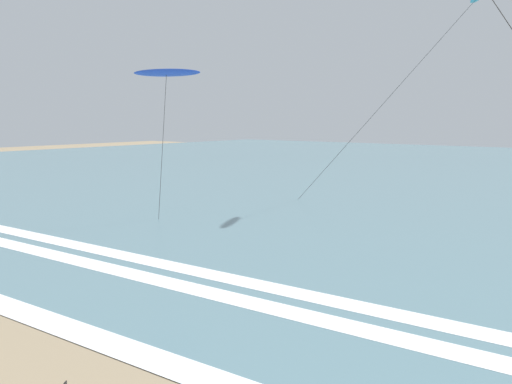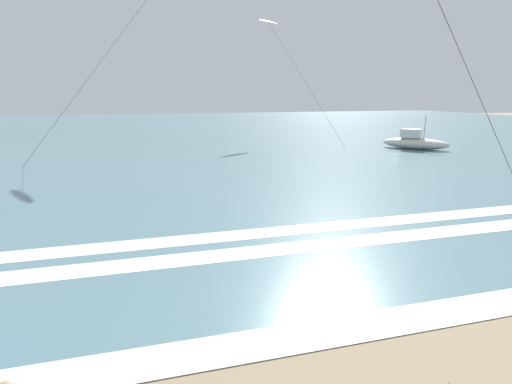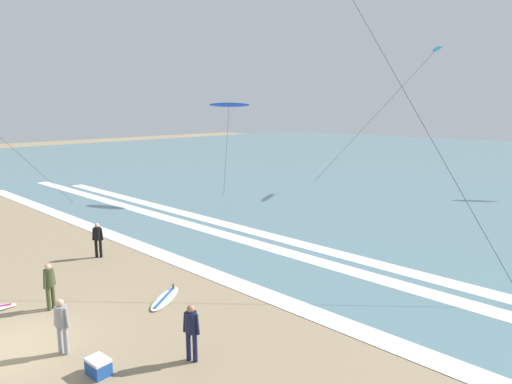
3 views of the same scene
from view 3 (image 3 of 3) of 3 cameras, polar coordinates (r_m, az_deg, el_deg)
The scene contains 12 objects.
ground_plane at distance 15.09m, azimuth -28.81°, elevation -17.05°, with size 160.00×160.00×0.00m, color #937F60.
wave_foam_shoreline at distance 18.38m, azimuth -4.88°, elevation -10.66°, with size 54.69×0.94×0.01m, color white.
wave_foam_mid_break at distance 21.75m, azimuth 2.08°, elevation -7.20°, with size 56.39×0.92×0.01m, color white.
wave_foam_outer_break at distance 21.94m, azimuth 7.80°, elevation -7.14°, with size 51.90×0.93×0.01m, color white.
surfer_right_near at distance 21.50m, azimuth -19.54°, elevation -5.42°, with size 0.43×0.42×1.60m.
surfer_left_far at distance 12.49m, azimuth -8.26°, elevation -16.76°, with size 0.51×0.32×1.60m.
surfer_background_far at distance 13.77m, azimuth -23.57°, elevation -14.88°, with size 0.50×0.32×1.60m.
surfer_left_near at distance 16.72m, azimuth -24.85°, elevation -10.40°, with size 0.32×0.50×1.60m.
surfboard_near_water at distance 16.60m, azimuth -11.55°, elevation -13.14°, with size 1.65×2.08×0.25m.
kite_blue_mid_center at distance 32.83m, azimuth -3.47°, elevation 11.00°, with size 3.25×1.95×7.12m.
kite_cyan_far_left at distance 41.02m, azimuth 22.00°, elevation 16.47°, with size 9.65×6.34×11.65m.
cooler_box at distance 12.84m, azimuth -19.46°, elevation -20.24°, with size 0.64×0.49×0.44m.
Camera 3 is at (13.05, -3.56, 6.69)m, focal length 31.37 mm.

